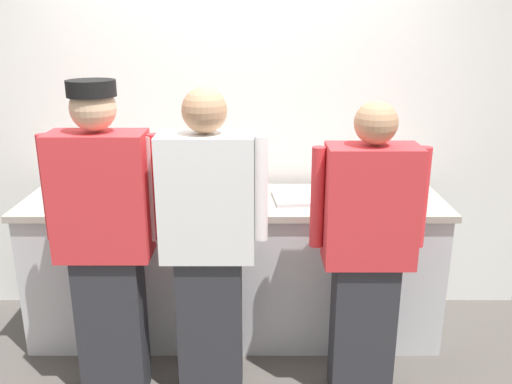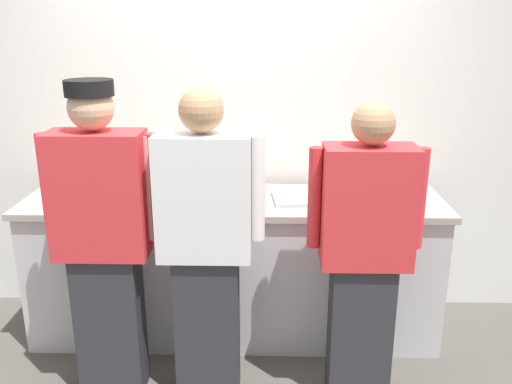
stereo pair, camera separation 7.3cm
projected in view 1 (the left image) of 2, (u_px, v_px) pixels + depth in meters
The scene contains 16 objects.
ground_plane at pixel (233, 360), 3.29m from camera, with size 9.00×9.00×0.00m, color #514C47.
wall_back at pixel (235, 108), 3.62m from camera, with size 4.09×0.10×2.85m.
prep_counter at pixel (234, 267), 3.48m from camera, with size 2.61×0.65×0.93m.
chef_near_left at pixel (104, 238), 2.76m from camera, with size 0.62×0.24×1.72m.
chef_center at pixel (208, 242), 2.77m from camera, with size 0.62×0.24×1.69m.
chef_far_right at pixel (367, 249), 2.78m from camera, with size 0.60×0.24×1.62m.
plate_stack_front at pixel (129, 194), 3.35m from camera, with size 0.21×0.21×0.05m.
mixing_bowl_steel at pixel (381, 188), 3.32m from camera, with size 0.32×0.32×0.14m, color #B7BABF.
sheet_tray at pixel (306, 197), 3.33m from camera, with size 0.41×0.31×0.02m, color #B7BABF.
squeeze_bottle_primary at pixel (235, 190), 3.23m from camera, with size 0.05×0.05×0.18m.
squeeze_bottle_secondary at pixel (166, 185), 3.29m from camera, with size 0.06×0.06×0.21m.
ramekin_orange_sauce at pixel (77, 193), 3.40m from camera, with size 0.09×0.09×0.04m.
ramekin_red_sauce at pixel (218, 189), 3.45m from camera, with size 0.08×0.08×0.05m.
ramekin_green_sauce at pixel (112, 187), 3.49m from camera, with size 0.09×0.09×0.05m.
ramekin_yellow_sauce at pixel (183, 204), 3.17m from camera, with size 0.10×0.10×0.04m.
chefs_knife at pixel (215, 197), 3.35m from camera, with size 0.28×0.03×0.02m.
Camera 1 is at (0.14, -2.83, 1.98)m, focal length 37.73 mm.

